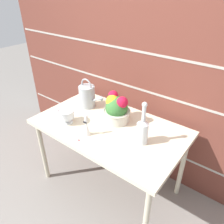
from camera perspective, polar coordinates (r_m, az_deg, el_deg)
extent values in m
plane|color=gray|center=(2.40, -0.60, -18.24)|extent=(12.00, 12.00, 0.00)
cube|color=brown|center=(2.11, 7.87, 10.80)|extent=(3.60, 0.08, 2.20)
cube|color=#A8A399|center=(2.45, 6.09, -6.40)|extent=(3.53, 0.00, 0.02)
cube|color=#A8A399|center=(2.14, 6.95, 5.99)|extent=(3.53, 0.00, 0.02)
cube|color=#A8A399|center=(2.02, 7.61, 15.27)|extent=(3.53, 0.00, 0.02)
cube|color=beige|center=(1.91, -0.71, -4.02)|extent=(1.31, 0.78, 0.04)
cylinder|color=beige|center=(2.33, -17.59, -9.81)|extent=(0.04, 0.04, 0.70)
cylinder|color=beige|center=(1.76, 8.90, -25.97)|extent=(0.04, 0.04, 0.70)
cylinder|color=beige|center=(2.65, -6.35, -2.79)|extent=(0.04, 0.04, 0.70)
cylinder|color=beige|center=(2.17, 17.82, -13.43)|extent=(0.04, 0.04, 0.70)
cylinder|color=#9EA3A8|center=(2.16, -6.52, 4.05)|extent=(0.16, 0.16, 0.22)
cylinder|color=#9EA3A8|center=(2.07, -3.92, 3.33)|extent=(0.14, 0.02, 0.09)
cone|color=#9EA3A8|center=(2.02, -2.50, 3.62)|extent=(0.05, 0.05, 0.06)
torus|color=#9EA3A8|center=(2.11, -6.72, 7.01)|extent=(0.13, 0.01, 0.13)
cylinder|color=silver|center=(1.98, -11.59, -2.55)|extent=(0.10, 0.10, 0.01)
cylinder|color=silver|center=(1.96, -11.68, -1.85)|extent=(0.03, 0.03, 0.04)
sphere|color=silver|center=(1.96, -11.68, -1.80)|extent=(0.04, 0.04, 0.04)
cylinder|color=silver|center=(1.94, -11.85, -0.49)|extent=(0.14, 0.14, 0.06)
torus|color=silver|center=(1.92, -11.95, 0.33)|extent=(0.15, 0.15, 0.01)
cylinder|color=beige|center=(1.94, 1.28, -1.01)|extent=(0.23, 0.23, 0.10)
torus|color=beige|center=(1.92, 1.29, 0.24)|extent=(0.25, 0.25, 0.01)
sphere|color=#387033|center=(1.90, 1.31, 1.14)|extent=(0.20, 0.20, 0.20)
sphere|color=yellow|center=(1.89, 0.12, 2.76)|extent=(0.12, 0.12, 0.12)
sphere|color=red|center=(1.91, 0.31, 4.34)|extent=(0.09, 0.09, 0.09)
sphere|color=red|center=(1.83, 2.69, 2.57)|extent=(0.10, 0.10, 0.10)
cylinder|color=silver|center=(1.68, 7.88, -5.51)|extent=(0.09, 0.09, 0.17)
cone|color=silver|center=(1.62, 8.14, -2.60)|extent=(0.09, 0.09, 0.03)
cylinder|color=silver|center=(1.58, 8.34, -0.36)|extent=(0.03, 0.03, 0.12)
sphere|color=silver|center=(1.55, 8.54, 1.91)|extent=(0.04, 0.04, 0.04)
cone|color=white|center=(1.77, -6.65, -4.18)|extent=(0.06, 0.06, 0.13)
cylinder|color=white|center=(1.72, -6.83, -1.78)|extent=(0.03, 0.03, 0.04)
sphere|color=white|center=(1.71, -6.87, -1.15)|extent=(0.03, 0.03, 0.03)
cube|color=black|center=(1.73, -7.11, -2.72)|extent=(0.03, 0.01, 0.01)
sphere|color=red|center=(1.75, -8.64, -7.25)|extent=(0.01, 0.01, 0.01)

